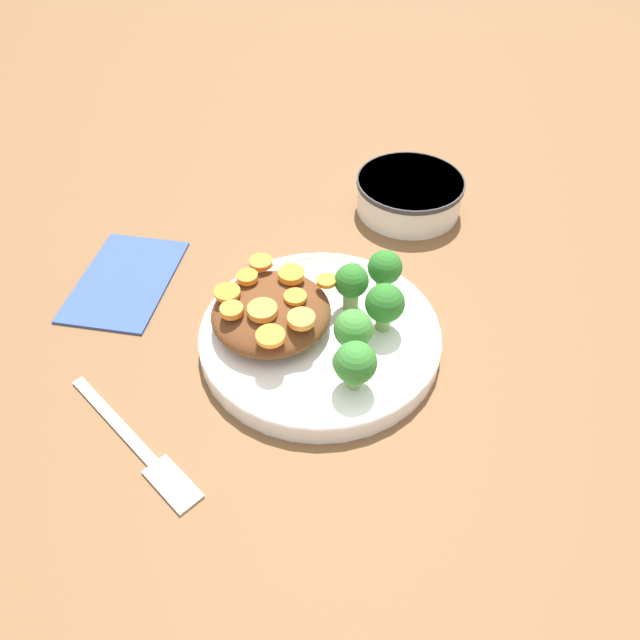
{
  "coord_description": "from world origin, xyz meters",
  "views": [
    {
      "loc": [
        0.38,
        0.16,
        0.45
      ],
      "look_at": [
        0.0,
        0.0,
        0.03
      ],
      "focal_mm": 35.0,
      "sensor_mm": 36.0,
      "label": 1
    }
  ],
  "objects_px": {
    "plate": "(320,335)",
    "fork": "(142,450)",
    "napkin": "(126,278)",
    "dip_bowl": "(409,193)"
  },
  "relations": [
    {
      "from": "plate",
      "to": "napkin",
      "type": "relative_size",
      "value": 1.4
    },
    {
      "from": "dip_bowl",
      "to": "napkin",
      "type": "distance_m",
      "value": 0.35
    },
    {
      "from": "dip_bowl",
      "to": "napkin",
      "type": "bearing_deg",
      "value": -44.16
    },
    {
      "from": "fork",
      "to": "napkin",
      "type": "xyz_separation_m",
      "value": [
        -0.18,
        -0.14,
        0.0
      ]
    },
    {
      "from": "napkin",
      "to": "plate",
      "type": "bearing_deg",
      "value": 89.26
    },
    {
      "from": "fork",
      "to": "napkin",
      "type": "relative_size",
      "value": 1.03
    },
    {
      "from": "plate",
      "to": "napkin",
      "type": "height_order",
      "value": "plate"
    },
    {
      "from": "dip_bowl",
      "to": "fork",
      "type": "xyz_separation_m",
      "value": [
        0.42,
        -0.1,
        -0.02
      ]
    },
    {
      "from": "plate",
      "to": "fork",
      "type": "bearing_deg",
      "value": -26.95
    },
    {
      "from": "plate",
      "to": "dip_bowl",
      "type": "relative_size",
      "value": 1.81
    }
  ]
}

